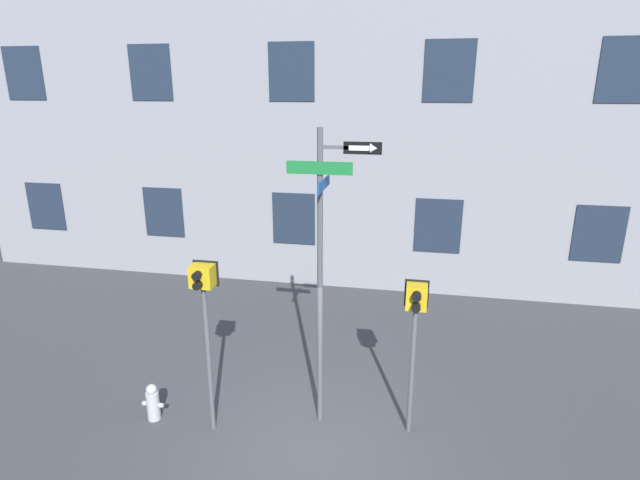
{
  "coord_description": "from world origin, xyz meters",
  "views": [
    {
      "loc": [
        1.36,
        -6.41,
        5.56
      ],
      "look_at": [
        -0.06,
        0.86,
        3.28
      ],
      "focal_mm": 28.0,
      "sensor_mm": 36.0,
      "label": 1
    }
  ],
  "objects_px": {
    "street_sign_pole": "(324,260)",
    "pedestrian_signal_right": "(415,317)",
    "pedestrian_signal_left": "(204,302)",
    "fire_hydrant": "(153,402)"
  },
  "relations": [
    {
      "from": "pedestrian_signal_left",
      "to": "pedestrian_signal_right",
      "type": "relative_size",
      "value": 1.11
    },
    {
      "from": "pedestrian_signal_left",
      "to": "pedestrian_signal_right",
      "type": "bearing_deg",
      "value": 9.8
    },
    {
      "from": "street_sign_pole",
      "to": "pedestrian_signal_right",
      "type": "distance_m",
      "value": 1.69
    },
    {
      "from": "street_sign_pole",
      "to": "pedestrian_signal_right",
      "type": "relative_size",
      "value": 1.87
    },
    {
      "from": "pedestrian_signal_left",
      "to": "street_sign_pole",
      "type": "bearing_deg",
      "value": 17.55
    },
    {
      "from": "street_sign_pole",
      "to": "pedestrian_signal_left",
      "type": "relative_size",
      "value": 1.68
    },
    {
      "from": "pedestrian_signal_right",
      "to": "fire_hydrant",
      "type": "height_order",
      "value": "pedestrian_signal_right"
    },
    {
      "from": "street_sign_pole",
      "to": "pedestrian_signal_left",
      "type": "xyz_separation_m",
      "value": [
        -1.81,
        -0.57,
        -0.63
      ]
    },
    {
      "from": "pedestrian_signal_left",
      "to": "fire_hydrant",
      "type": "height_order",
      "value": "pedestrian_signal_left"
    },
    {
      "from": "pedestrian_signal_left",
      "to": "fire_hydrant",
      "type": "relative_size",
      "value": 4.39
    }
  ]
}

